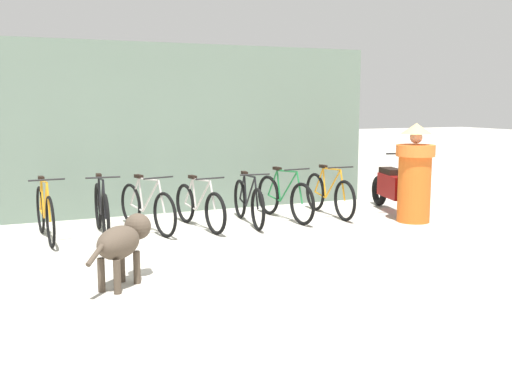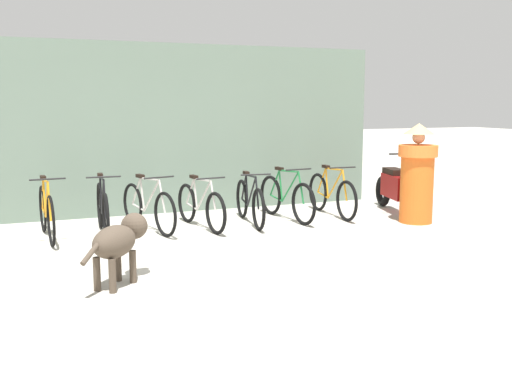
{
  "view_description": "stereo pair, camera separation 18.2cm",
  "coord_description": "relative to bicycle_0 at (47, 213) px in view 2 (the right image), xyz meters",
  "views": [
    {
      "loc": [
        -2.69,
        -6.39,
        1.89
      ],
      "look_at": [
        0.52,
        1.17,
        0.65
      ],
      "focal_mm": 42.0,
      "sensor_mm": 36.0,
      "label": 1
    },
    {
      "loc": [
        -2.52,
        -6.46,
        1.89
      ],
      "look_at": [
        0.52,
        1.17,
        0.65
      ],
      "focal_mm": 42.0,
      "sensor_mm": 36.0,
      "label": 2
    }
  ],
  "objects": [
    {
      "name": "ground_plane",
      "position": [
        2.2,
        -2.19,
        -0.37
      ],
      "size": [
        60.0,
        60.0,
        0.0
      ],
      "primitive_type": "plane",
      "color": "#B7B2A5"
    },
    {
      "name": "bicycle_4",
      "position": [
        2.99,
        -0.08,
        -0.03
      ],
      "size": [
        0.46,
        1.65,
        0.83
      ],
      "rotation": [
        0.0,
        0.0,
        -1.69
      ],
      "color": "black",
      "rests_on": "ground"
    },
    {
      "name": "bicycle_5",
      "position": [
        3.67,
        0.03,
        -0.02
      ],
      "size": [
        0.46,
        1.69,
        0.87
      ],
      "rotation": [
        0.0,
        0.0,
        -1.46
      ],
      "color": "black",
      "rests_on": "ground"
    },
    {
      "name": "bicycle_1",
      "position": [
        0.75,
        -0.07,
        -0.0
      ],
      "size": [
        0.46,
        1.76,
        0.9
      ],
      "rotation": [
        0.0,
        0.0,
        -1.62
      ],
      "color": "black",
      "rests_on": "ground"
    },
    {
      "name": "bicycle_6",
      "position": [
        4.51,
        0.05,
        -0.02
      ],
      "size": [
        0.46,
        1.69,
        0.86
      ],
      "rotation": [
        0.0,
        0.0,
        -1.6
      ],
      "color": "black",
      "rests_on": "ground"
    },
    {
      "name": "person_in_robes",
      "position": [
        5.48,
        -0.94,
        0.41
      ],
      "size": [
        0.7,
        0.7,
        1.56
      ],
      "rotation": [
        0.0,
        0.0,
        2.97
      ],
      "color": "orange",
      "rests_on": "ground"
    },
    {
      "name": "bicycle_0",
      "position": [
        0.0,
        0.0,
        0.0
      ],
      "size": [
        0.46,
        1.7,
        0.89
      ],
      "rotation": [
        0.0,
        0.0,
        -1.51
      ],
      "color": "black",
      "rests_on": "ground"
    },
    {
      "name": "bicycle_3",
      "position": [
        2.19,
        -0.1,
        -0.04
      ],
      "size": [
        0.46,
        1.62,
        0.81
      ],
      "rotation": [
        0.0,
        0.0,
        -1.42
      ],
      "color": "black",
      "rests_on": "ground"
    },
    {
      "name": "bicycle_2",
      "position": [
        1.42,
        0.03,
        -0.02
      ],
      "size": [
        0.55,
        1.7,
        0.84
      ],
      "rotation": [
        0.0,
        0.0,
        -1.33
      ],
      "color": "black",
      "rests_on": "ground"
    },
    {
      "name": "shop_wall_back",
      "position": [
        2.2,
        1.42,
        1.06
      ],
      "size": [
        7.35,
        0.2,
        2.86
      ],
      "color": "slate",
      "rests_on": "ground"
    },
    {
      "name": "stray_dog",
      "position": [
        0.61,
        -2.51,
        0.1
      ],
      "size": [
        0.84,
        0.88,
        0.71
      ],
      "rotation": [
        0.0,
        0.0,
        0.82
      ],
      "color": "#4C3F33",
      "rests_on": "ground"
    },
    {
      "name": "motorcycle",
      "position": [
        5.68,
        -0.11,
        0.04
      ],
      "size": [
        0.65,
        1.85,
        1.06
      ],
      "rotation": [
        0.0,
        0.0,
        -1.81
      ],
      "color": "black",
      "rests_on": "ground"
    }
  ]
}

